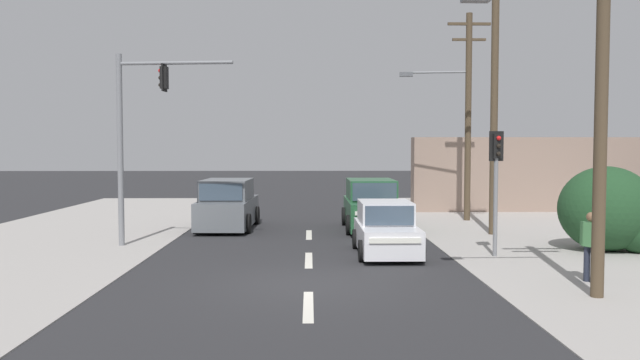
% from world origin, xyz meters
% --- Properties ---
extents(ground_plane, '(140.00, 140.00, 0.00)m').
position_xyz_m(ground_plane, '(0.00, 0.00, 0.00)').
color(ground_plane, '#28282B').
extents(lane_dash_near, '(0.20, 2.40, 0.01)m').
position_xyz_m(lane_dash_near, '(0.00, -2.00, 0.00)').
color(lane_dash_near, silver).
rests_on(lane_dash_near, ground).
extents(lane_dash_mid, '(0.20, 2.40, 0.01)m').
position_xyz_m(lane_dash_mid, '(0.00, 3.00, 0.00)').
color(lane_dash_mid, silver).
rests_on(lane_dash_mid, ground).
extents(lane_dash_far, '(0.20, 2.40, 0.01)m').
position_xyz_m(lane_dash_far, '(0.00, 8.00, 0.00)').
color(lane_dash_far, silver).
rests_on(lane_dash_far, ground).
extents(kerb_left_verge, '(8.00, 40.00, 0.02)m').
position_xyz_m(kerb_left_verge, '(-8.50, 4.00, 0.01)').
color(kerb_left_verge, '#A39E99').
rests_on(kerb_left_verge, ground).
extents(utility_pole_foreground_right, '(3.78, 0.34, 8.56)m').
position_xyz_m(utility_pole_foreground_right, '(5.79, -1.44, 4.63)').
color(utility_pole_foreground_right, '#4C3D2B').
rests_on(utility_pole_foreground_right, ground).
extents(utility_pole_midground_right, '(1.80, 0.26, 10.48)m').
position_xyz_m(utility_pole_midground_right, '(6.53, 7.90, 5.49)').
color(utility_pole_midground_right, '#4C3D2B').
rests_on(utility_pole_midground_right, ground).
extents(utility_pole_background_right, '(3.77, 0.65, 8.72)m').
position_xyz_m(utility_pole_background_right, '(6.56, 12.21, 4.71)').
color(utility_pole_background_right, '#4C3D2B').
rests_on(utility_pole_background_right, ground).
extents(traffic_signal_mast, '(3.68, 0.53, 6.00)m').
position_xyz_m(traffic_signal_mast, '(-5.35, 5.50, 3.83)').
color(traffic_signal_mast, slate).
rests_on(traffic_signal_mast, ground).
extents(pedestal_signal_right_kerb, '(0.44, 0.31, 3.56)m').
position_xyz_m(pedestal_signal_right_kerb, '(5.27, 3.39, 2.42)').
color(pedestal_signal_right_kerb, slate).
rests_on(pedestal_signal_right_kerb, ground).
extents(roadside_bush, '(2.93, 2.51, 2.54)m').
position_xyz_m(roadside_bush, '(9.02, 4.31, 1.20)').
color(roadside_bush, '#1E4223').
rests_on(roadside_bush, ground).
extents(shopfront_wall_far, '(12.00, 1.00, 3.60)m').
position_xyz_m(shopfront_wall_far, '(11.00, 16.00, 1.80)').
color(shopfront_wall_far, gray).
rests_on(shopfront_wall_far, ground).
extents(suv_oncoming_near, '(2.16, 4.59, 1.90)m').
position_xyz_m(suv_oncoming_near, '(-3.11, 9.73, 0.88)').
color(suv_oncoming_near, slate).
rests_on(suv_oncoming_near, ground).
extents(hatchback_crossing_left, '(1.79, 3.65, 1.53)m').
position_xyz_m(hatchback_crossing_left, '(2.24, 3.92, 0.70)').
color(hatchback_crossing_left, silver).
rests_on(hatchback_crossing_left, ground).
extents(suv_oncoming_mid, '(2.06, 4.54, 1.90)m').
position_xyz_m(suv_oncoming_mid, '(2.35, 9.42, 0.88)').
color(suv_oncoming_mid, '#235633').
rests_on(suv_oncoming_mid, ground).
extents(pedestrian_at_kerb, '(0.37, 0.50, 1.63)m').
position_xyz_m(pedestrian_at_kerb, '(6.44, -0.02, 0.93)').
color(pedestrian_at_kerb, '#232838').
rests_on(pedestrian_at_kerb, ground).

